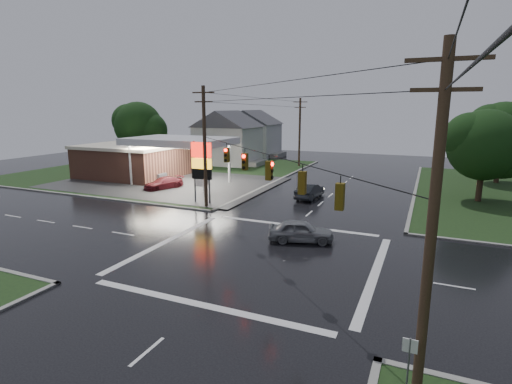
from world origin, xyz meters
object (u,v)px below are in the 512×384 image
at_px(tree_ne_near, 486,145).
at_px(car_pump, 163,183).
at_px(utility_pole_n, 300,131).
at_px(tree_ne_far, 504,132).
at_px(utility_pole_nw, 205,146).
at_px(car_crossing, 301,231).
at_px(pylon_sign, 201,162).
at_px(house_far, 253,132).
at_px(car_north, 310,191).
at_px(tree_nw_behind, 139,126).
at_px(utility_pole_se, 432,226).
at_px(gas_station, 139,158).
at_px(house_near, 228,137).

bearing_deg(tree_ne_near, car_pump, -167.37).
height_order(utility_pole_n, tree_ne_far, utility_pole_n).
bearing_deg(utility_pole_nw, car_crossing, -28.13).
relative_size(pylon_sign, house_far, 0.54).
distance_m(tree_ne_far, car_north, 26.03).
relative_size(pylon_sign, tree_nw_behind, 0.60).
height_order(utility_pole_nw, tree_nw_behind, utility_pole_nw).
relative_size(house_far, tree_ne_near, 1.23).
bearing_deg(utility_pole_n, utility_pole_se, -68.20).
relative_size(utility_pole_se, tree_ne_near, 1.22).
height_order(car_north, car_crossing, car_north).
xyz_separation_m(gas_station, tree_ne_far, (42.83, 14.29, 3.63)).
distance_m(gas_station, house_far, 28.61).
xyz_separation_m(pylon_sign, car_north, (8.86, 6.31, -3.24)).
bearing_deg(tree_ne_far, house_near, 176.99).
relative_size(tree_nw_behind, tree_ne_far, 1.02).
bearing_deg(car_pump, car_north, 30.06).
bearing_deg(gas_station, car_north, -6.86).
height_order(pylon_sign, utility_pole_se, utility_pole_se).
height_order(utility_pole_se, tree_nw_behind, utility_pole_se).
xyz_separation_m(car_north, car_crossing, (3.18, -13.21, -0.01)).
xyz_separation_m(gas_station, pylon_sign, (15.18, -9.20, 1.46)).
bearing_deg(house_near, utility_pole_n, 9.91).
relative_size(utility_pole_n, tree_nw_behind, 1.05).
bearing_deg(utility_pole_se, car_crossing, 121.28).
height_order(utility_pole_nw, car_north, utility_pole_nw).
bearing_deg(car_crossing, tree_ne_far, -44.08).
relative_size(utility_pole_nw, tree_ne_near, 1.22).
xyz_separation_m(pylon_sign, utility_pole_nw, (1.00, -1.00, 1.71)).
relative_size(house_near, tree_ne_far, 1.13).
height_order(utility_pole_n, car_pump, utility_pole_n).
bearing_deg(tree_nw_behind, utility_pole_n, 18.21).
xyz_separation_m(gas_station, car_crossing, (27.22, -16.10, -1.78)).
height_order(pylon_sign, tree_ne_near, tree_ne_near).
distance_m(utility_pole_n, car_pump, 25.29).
bearing_deg(utility_pole_se, utility_pole_nw, 135.00).
bearing_deg(car_crossing, utility_pole_n, 0.89).
bearing_deg(tree_nw_behind, tree_ne_near, -9.47).
relative_size(pylon_sign, utility_pole_n, 0.57).
xyz_separation_m(utility_pole_nw, house_far, (-12.45, 38.50, -1.32)).
bearing_deg(car_crossing, tree_ne_near, -51.30).
bearing_deg(utility_pole_nw, tree_ne_near, 27.86).
height_order(house_near, tree_ne_far, tree_ne_far).
height_order(utility_pole_nw, car_crossing, utility_pole_nw).
height_order(house_near, car_crossing, house_near).
xyz_separation_m(utility_pole_n, house_far, (-12.45, 10.00, -1.06)).
bearing_deg(house_far, tree_ne_far, -19.71).
bearing_deg(utility_pole_se, pylon_sign, 135.00).
distance_m(utility_pole_nw, car_pump, 11.35).
bearing_deg(house_near, tree_ne_near, -21.76).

